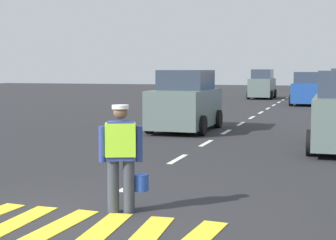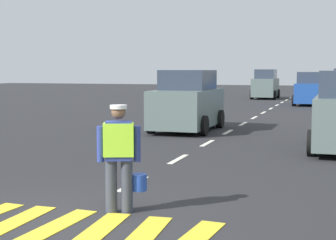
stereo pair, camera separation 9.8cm
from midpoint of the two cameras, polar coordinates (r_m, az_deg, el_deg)
ground_plane at (r=28.07m, az=9.88°, el=0.83°), size 96.00×96.00×0.00m
crosswalk_stripes at (r=7.75m, az=-12.29°, el=-11.20°), size 4.49×1.92×0.01m
lane_center_line at (r=32.22m, az=10.89°, el=1.41°), size 0.14×46.40×0.01m
road_worker at (r=8.22m, az=-5.25°, el=-3.53°), size 0.69×0.54×1.67m
car_outgoing_far at (r=34.29m, az=14.56°, el=3.15°), size 1.94×3.87×2.06m
car_oncoming_lead at (r=19.26m, az=1.76°, el=1.88°), size 2.08×4.05×2.19m
car_oncoming_third at (r=41.19m, az=9.97°, el=3.70°), size 1.89×3.82×2.22m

